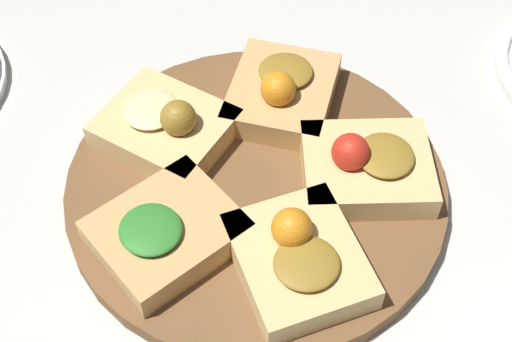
# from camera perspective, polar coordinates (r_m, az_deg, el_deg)

# --- Properties ---
(ground_plane) EXTENTS (3.00, 3.00, 0.00)m
(ground_plane) POSITION_cam_1_polar(r_m,az_deg,el_deg) (0.64, 0.00, -1.70)
(ground_plane) COLOR beige
(serving_board) EXTENTS (0.33, 0.33, 0.02)m
(serving_board) POSITION_cam_1_polar(r_m,az_deg,el_deg) (0.63, 0.00, -1.22)
(serving_board) COLOR brown
(serving_board) RESTS_ON ground_plane
(focaccia_slice_0) EXTENTS (0.11, 0.10, 0.03)m
(focaccia_slice_0) POSITION_cam_1_polar(r_m,az_deg,el_deg) (0.58, -7.40, -4.70)
(focaccia_slice_0) COLOR tan
(focaccia_slice_0) RESTS_ON serving_board
(focaccia_slice_1) EXTENTS (0.13, 0.14, 0.05)m
(focaccia_slice_1) POSITION_cam_1_polar(r_m,az_deg,el_deg) (0.56, 3.41, -6.92)
(focaccia_slice_1) COLOR #DBB775
(focaccia_slice_1) RESTS_ON serving_board
(focaccia_slice_2) EXTENTS (0.14, 0.14, 0.05)m
(focaccia_slice_2) POSITION_cam_1_polar(r_m,az_deg,el_deg) (0.62, 8.82, 0.41)
(focaccia_slice_2) COLOR #DBB775
(focaccia_slice_2) RESTS_ON serving_board
(focaccia_slice_3) EXTENTS (0.14, 0.14, 0.05)m
(focaccia_slice_3) POSITION_cam_1_polar(r_m,az_deg,el_deg) (0.67, 2.06, 6.34)
(focaccia_slice_3) COLOR tan
(focaccia_slice_3) RESTS_ON serving_board
(focaccia_slice_4) EXTENTS (0.12, 0.13, 0.05)m
(focaccia_slice_4) POSITION_cam_1_polar(r_m,az_deg,el_deg) (0.65, -7.23, 3.60)
(focaccia_slice_4) COLOR #DBB775
(focaccia_slice_4) RESTS_ON serving_board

